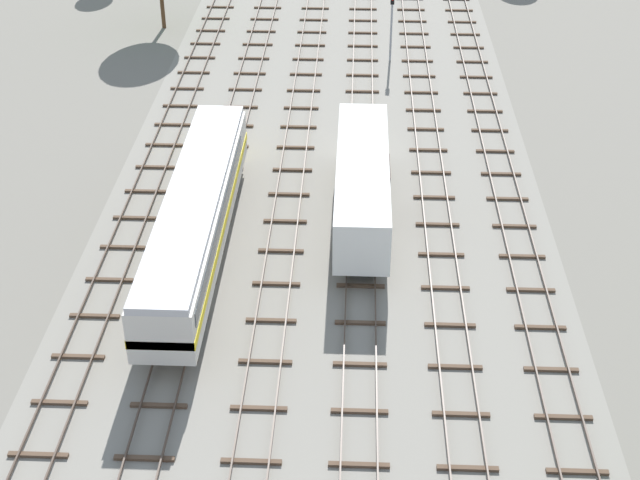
{
  "coord_description": "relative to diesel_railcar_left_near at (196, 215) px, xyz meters",
  "views": [
    {
      "loc": [
        1.66,
        11.87,
        26.82
      ],
      "look_at": [
        0.0,
        51.42,
        1.5
      ],
      "focal_mm": 52.06,
      "sensor_mm": 36.0,
      "label": 1
    }
  ],
  "objects": [
    {
      "name": "ground_plane",
      "position": [
        6.31,
        4.18,
        -2.6
      ],
      "size": [
        480.0,
        480.0,
        0.0
      ],
      "primitive_type": "plane",
      "color": "slate"
    },
    {
      "name": "ballast_bed",
      "position": [
        6.31,
        4.18,
        -2.59
      ],
      "size": [
        25.02,
        176.0,
        0.01
      ],
      "primitive_type": "cube",
      "color": "gray",
      "rests_on": "ground"
    },
    {
      "name": "track_far_left",
      "position": [
        -4.2,
        5.18,
        -2.46
      ],
      "size": [
        2.4,
        126.0,
        0.29
      ],
      "color": "#47382D",
      "rests_on": "ground"
    },
    {
      "name": "track_left",
      "position": [
        0.0,
        5.18,
        -2.46
      ],
      "size": [
        2.4,
        126.0,
        0.29
      ],
      "color": "#47382D",
      "rests_on": "ground"
    },
    {
      "name": "track_centre_left",
      "position": [
        4.2,
        5.18,
        -2.46
      ],
      "size": [
        2.4,
        126.0,
        0.29
      ],
      "color": "#47382D",
      "rests_on": "ground"
    },
    {
      "name": "track_centre",
      "position": [
        8.41,
        5.18,
        -2.46
      ],
      "size": [
        2.4,
        126.0,
        0.29
      ],
      "color": "#47382D",
      "rests_on": "ground"
    },
    {
      "name": "track_centre_right",
      "position": [
        12.61,
        5.18,
        -2.46
      ],
      "size": [
        2.4,
        126.0,
        0.29
      ],
      "color": "#47382D",
      "rests_on": "ground"
    },
    {
      "name": "track_right",
      "position": [
        16.82,
        5.18,
        -2.46
      ],
      "size": [
        2.4,
        126.0,
        0.29
      ],
      "color": "#47382D",
      "rests_on": "ground"
    },
    {
      "name": "diesel_railcar_left_near",
      "position": [
        0.0,
        0.0,
        0.0
      ],
      "size": [
        2.96,
        20.5,
        3.8
      ],
      "color": "beige",
      "rests_on": "ground"
    },
    {
      "name": "freight_boxcar_centre_mid",
      "position": [
        8.42,
        4.06,
        -0.15
      ],
      "size": [
        2.87,
        14.0,
        3.6
      ],
      "color": "white",
      "rests_on": "ground"
    },
    {
      "name": "signal_post_nearest",
      "position": [
        10.51,
        27.76,
        0.84
      ],
      "size": [
        0.28,
        0.47,
        5.42
      ],
      "color": "gray",
      "rests_on": "ground"
    }
  ]
}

